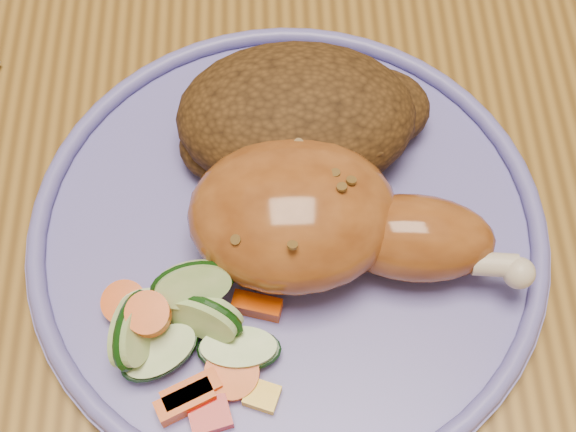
{
  "coord_description": "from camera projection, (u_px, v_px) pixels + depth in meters",
  "views": [
    {
      "loc": [
        -0.02,
        -0.32,
        1.14
      ],
      "look_at": [
        -0.01,
        -0.12,
        0.78
      ],
      "focal_mm": 50.0,
      "sensor_mm": 36.0,
      "label": 1
    }
  ],
  "objects": [
    {
      "name": "ground",
      "position": [
        294.0,
        401.0,
        1.16
      ],
      "size": [
        4.0,
        4.0,
        0.0
      ],
      "primitive_type": "plane",
      "color": "brown",
      "rests_on": "ground"
    },
    {
      "name": "rice_pilaf",
      "position": [
        301.0,
        118.0,
        0.44
      ],
      "size": [
        0.14,
        0.1,
        0.06
      ],
      "color": "#442A11",
      "rests_on": "plate"
    },
    {
      "name": "plate",
      "position": [
        288.0,
        235.0,
        0.44
      ],
      "size": [
        0.28,
        0.28,
        0.01
      ],
      "primitive_type": "cylinder",
      "color": "#6662B8",
      "rests_on": "dining_table"
    },
    {
      "name": "chicken_leg",
      "position": [
        322.0,
        220.0,
        0.4
      ],
      "size": [
        0.17,
        0.09,
        0.06
      ],
      "color": "#9B5420",
      "rests_on": "plate"
    },
    {
      "name": "vegetable_pile",
      "position": [
        184.0,
        331.0,
        0.39
      ],
      "size": [
        0.09,
        0.09,
        0.05
      ],
      "color": "#A50A05",
      "rests_on": "plate"
    },
    {
      "name": "plate_rim",
      "position": [
        288.0,
        225.0,
        0.43
      ],
      "size": [
        0.28,
        0.28,
        0.01
      ],
      "primitive_type": "torus",
      "color": "#6662B8",
      "rests_on": "plate"
    },
    {
      "name": "dining_table",
      "position": [
        300.0,
        140.0,
        0.57
      ],
      "size": [
        0.9,
        1.4,
        0.75
      ],
      "color": "olive",
      "rests_on": "ground"
    }
  ]
}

